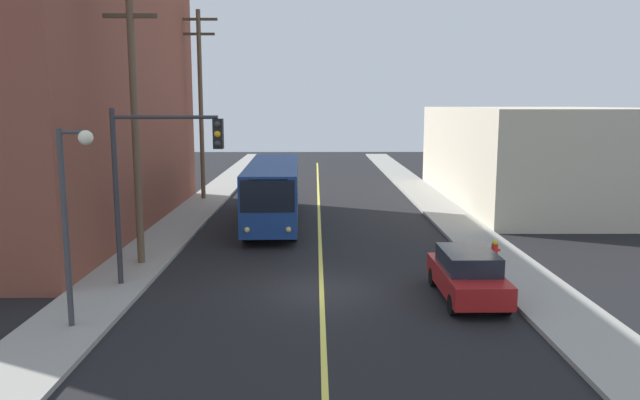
{
  "coord_description": "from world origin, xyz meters",
  "views": [
    {
      "loc": [
        -0.21,
        -20.08,
        6.31
      ],
      "look_at": [
        0.0,
        7.14,
        2.0
      ],
      "focal_mm": 34.39,
      "sensor_mm": 36.0,
      "label": 1
    }
  ],
  "objects_px": {
    "street_lamp_left": "(72,199)",
    "fire_hydrant": "(495,250)",
    "utility_pole_near": "(134,109)",
    "traffic_signal_left_corner": "(161,164)",
    "city_bus": "(273,189)",
    "utility_pole_mid": "(201,98)",
    "parked_car_red": "(467,274)"
  },
  "relations": [
    {
      "from": "city_bus",
      "to": "fire_hydrant",
      "type": "bearing_deg",
      "value": -42.63
    },
    {
      "from": "city_bus",
      "to": "utility_pole_mid",
      "type": "xyz_separation_m",
      "value": [
        -5.12,
        7.76,
        4.85
      ]
    },
    {
      "from": "city_bus",
      "to": "utility_pole_mid",
      "type": "relative_size",
      "value": 1.02
    },
    {
      "from": "city_bus",
      "to": "utility_pole_near",
      "type": "distance_m",
      "value": 10.65
    },
    {
      "from": "traffic_signal_left_corner",
      "to": "street_lamp_left",
      "type": "height_order",
      "value": "traffic_signal_left_corner"
    },
    {
      "from": "city_bus",
      "to": "utility_pole_near",
      "type": "height_order",
      "value": "utility_pole_near"
    },
    {
      "from": "parked_car_red",
      "to": "street_lamp_left",
      "type": "height_order",
      "value": "street_lamp_left"
    },
    {
      "from": "utility_pole_near",
      "to": "utility_pole_mid",
      "type": "xyz_separation_m",
      "value": [
        -0.52,
        16.37,
        0.58
      ]
    },
    {
      "from": "utility_pole_near",
      "to": "fire_hydrant",
      "type": "bearing_deg",
      "value": 0.31
    },
    {
      "from": "street_lamp_left",
      "to": "fire_hydrant",
      "type": "xyz_separation_m",
      "value": [
        13.68,
        6.96,
        -3.16
      ]
    },
    {
      "from": "city_bus",
      "to": "fire_hydrant",
      "type": "relative_size",
      "value": 14.53
    },
    {
      "from": "parked_car_red",
      "to": "traffic_signal_left_corner",
      "type": "distance_m",
      "value": 10.79
    },
    {
      "from": "utility_pole_near",
      "to": "utility_pole_mid",
      "type": "distance_m",
      "value": 16.39
    },
    {
      "from": "parked_car_red",
      "to": "traffic_signal_left_corner",
      "type": "relative_size",
      "value": 0.74
    },
    {
      "from": "parked_car_red",
      "to": "traffic_signal_left_corner",
      "type": "height_order",
      "value": "traffic_signal_left_corner"
    },
    {
      "from": "city_bus",
      "to": "traffic_signal_left_corner",
      "type": "height_order",
      "value": "traffic_signal_left_corner"
    },
    {
      "from": "city_bus",
      "to": "traffic_signal_left_corner",
      "type": "relative_size",
      "value": 2.03
    },
    {
      "from": "utility_pole_near",
      "to": "traffic_signal_left_corner",
      "type": "relative_size",
      "value": 1.81
    },
    {
      "from": "city_bus",
      "to": "utility_pole_near",
      "type": "xyz_separation_m",
      "value": [
        -4.6,
        -8.61,
        4.27
      ]
    },
    {
      "from": "utility_pole_mid",
      "to": "street_lamp_left",
      "type": "relative_size",
      "value": 2.17
    },
    {
      "from": "city_bus",
      "to": "traffic_signal_left_corner",
      "type": "bearing_deg",
      "value": -104.66
    },
    {
      "from": "parked_car_red",
      "to": "street_lamp_left",
      "type": "bearing_deg",
      "value": -166.93
    },
    {
      "from": "city_bus",
      "to": "utility_pole_mid",
      "type": "bearing_deg",
      "value": 123.43
    },
    {
      "from": "traffic_signal_left_corner",
      "to": "fire_hydrant",
      "type": "xyz_separation_m",
      "value": [
        12.26,
        2.9,
        -3.72
      ]
    },
    {
      "from": "city_bus",
      "to": "street_lamp_left",
      "type": "relative_size",
      "value": 2.22
    },
    {
      "from": "utility_pole_near",
      "to": "fire_hydrant",
      "type": "xyz_separation_m",
      "value": [
        13.87,
        0.07,
        -5.5
      ]
    },
    {
      "from": "parked_car_red",
      "to": "street_lamp_left",
      "type": "xyz_separation_m",
      "value": [
        -11.54,
        -2.68,
        2.9
      ]
    },
    {
      "from": "parked_car_red",
      "to": "utility_pole_mid",
      "type": "relative_size",
      "value": 0.37
    },
    {
      "from": "traffic_signal_left_corner",
      "to": "utility_pole_mid",
      "type": "bearing_deg",
      "value": 96.34
    },
    {
      "from": "fire_hydrant",
      "to": "traffic_signal_left_corner",
      "type": "bearing_deg",
      "value": -166.69
    },
    {
      "from": "fire_hydrant",
      "to": "utility_pole_near",
      "type": "bearing_deg",
      "value": -179.69
    },
    {
      "from": "parked_car_red",
      "to": "utility_pole_near",
      "type": "xyz_separation_m",
      "value": [
        -11.74,
        4.21,
        5.24
      ]
    }
  ]
}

